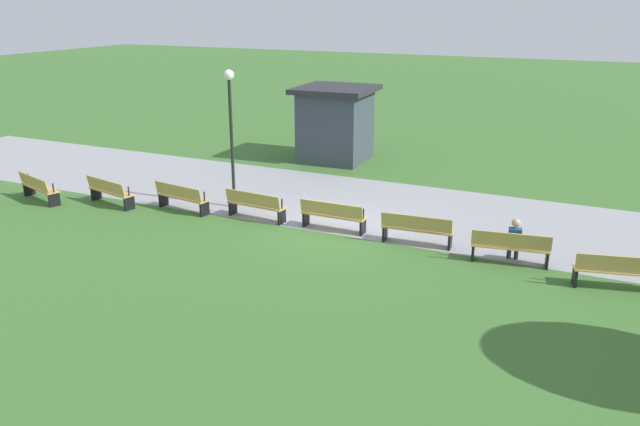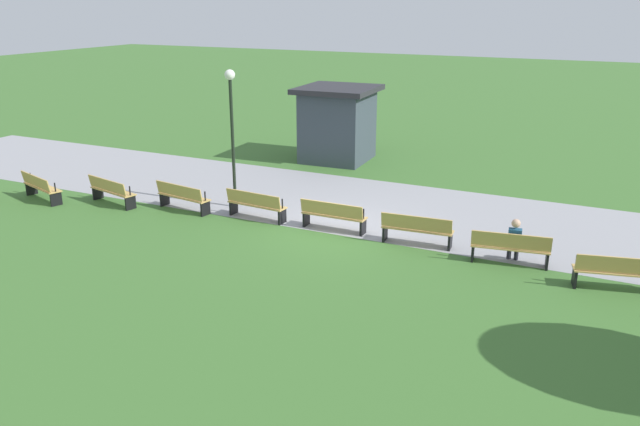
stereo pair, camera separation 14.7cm
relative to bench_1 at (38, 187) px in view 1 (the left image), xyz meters
name	(u,v)px [view 1 (the left image)]	position (x,y,z in m)	size (l,w,h in m)	color
ground_plane	(334,230)	(9.89, 1.57, -0.48)	(120.00, 120.00, 0.00)	#3D6B2D
path_paving	(366,205)	(9.89, 4.15, -0.48)	(39.57, 5.83, 0.01)	#939399
bench_1	(38,187)	(0.00, 0.00, 0.00)	(1.96, 1.02, 0.89)	tan
bench_2	(110,191)	(2.42, 0.65, 0.00)	(1.97, 0.89, 0.89)	tan
bench_3	(181,197)	(4.89, 1.12, 0.00)	(1.96, 0.76, 0.89)	tan
bench_4	(255,204)	(7.38, 1.41, 0.00)	(1.94, 0.62, 0.89)	tan
bench_5	(333,215)	(9.89, 1.50, 0.00)	(1.91, 0.47, 0.89)	tan
bench_6	(417,229)	(12.40, 1.41, 0.00)	(1.94, 0.62, 0.89)	tan
bench_7	(510,247)	(14.90, 1.12, 0.00)	(1.96, 0.76, 0.89)	tan
bench_8	(618,270)	(17.36, 0.65, 0.00)	(1.97, 0.89, 0.89)	tan
person_seated	(514,239)	(14.95, 1.28, 0.16)	(0.38, 0.56, 1.20)	navy
lamp_post	(231,114)	(6.14, 2.19, 2.50)	(0.32, 0.32, 4.33)	black
kiosk	(336,123)	(6.54, 9.32, 1.06)	(3.11, 3.22, 3.00)	#38424C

